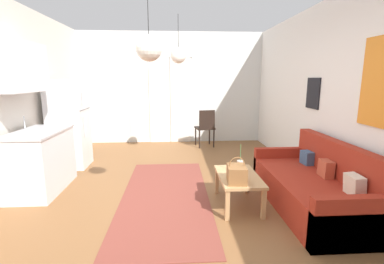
{
  "coord_description": "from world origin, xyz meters",
  "views": [
    {
      "loc": [
        0.06,
        -3.35,
        1.64
      ],
      "look_at": [
        0.36,
        1.29,
        0.72
      ],
      "focal_mm": 25.61,
      "sensor_mm": 36.0,
      "label": 1
    }
  ],
  "objects_px": {
    "refrigerator": "(69,124)",
    "pendant_lamp_near": "(149,48)",
    "couch": "(316,187)",
    "accent_chair": "(206,126)",
    "bamboo_vase": "(240,167)",
    "handbag": "(237,174)",
    "pendant_lamp_far": "(178,56)",
    "coffee_table": "(238,179)"
  },
  "relations": [
    {
      "from": "pendant_lamp_near",
      "to": "pendant_lamp_far",
      "type": "bearing_deg",
      "value": 80.3
    },
    {
      "from": "refrigerator",
      "to": "pendant_lamp_near",
      "type": "relative_size",
      "value": 1.69
    },
    {
      "from": "coffee_table",
      "to": "handbag",
      "type": "bearing_deg",
      "value": -108.92
    },
    {
      "from": "couch",
      "to": "accent_chair",
      "type": "relative_size",
      "value": 2.13
    },
    {
      "from": "pendant_lamp_near",
      "to": "couch",
      "type": "bearing_deg",
      "value": 1.6
    },
    {
      "from": "couch",
      "to": "refrigerator",
      "type": "distance_m",
      "value": 4.24
    },
    {
      "from": "couch",
      "to": "handbag",
      "type": "xyz_separation_m",
      "value": [
        -1.05,
        -0.1,
        0.24
      ]
    },
    {
      "from": "refrigerator",
      "to": "pendant_lamp_far",
      "type": "height_order",
      "value": "pendant_lamp_far"
    },
    {
      "from": "bamboo_vase",
      "to": "refrigerator",
      "type": "height_order",
      "value": "refrigerator"
    },
    {
      "from": "couch",
      "to": "bamboo_vase",
      "type": "distance_m",
      "value": 0.99
    },
    {
      "from": "couch",
      "to": "handbag",
      "type": "height_order",
      "value": "couch"
    },
    {
      "from": "refrigerator",
      "to": "accent_chair",
      "type": "bearing_deg",
      "value": 26.0
    },
    {
      "from": "bamboo_vase",
      "to": "pendant_lamp_far",
      "type": "xyz_separation_m",
      "value": [
        -0.77,
        1.81,
        1.55
      ]
    },
    {
      "from": "refrigerator",
      "to": "pendant_lamp_near",
      "type": "height_order",
      "value": "pendant_lamp_near"
    },
    {
      "from": "bamboo_vase",
      "to": "accent_chair",
      "type": "relative_size",
      "value": 0.44
    },
    {
      "from": "handbag",
      "to": "couch",
      "type": "bearing_deg",
      "value": 5.37
    },
    {
      "from": "handbag",
      "to": "refrigerator",
      "type": "height_order",
      "value": "refrigerator"
    },
    {
      "from": "couch",
      "to": "accent_chair",
      "type": "bearing_deg",
      "value": 107.95
    },
    {
      "from": "refrigerator",
      "to": "pendant_lamp_far",
      "type": "bearing_deg",
      "value": 2.28
    },
    {
      "from": "coffee_table",
      "to": "couch",
      "type": "bearing_deg",
      "value": -7.91
    },
    {
      "from": "coffee_table",
      "to": "bamboo_vase",
      "type": "xyz_separation_m",
      "value": [
        0.03,
        0.07,
        0.15
      ]
    },
    {
      "from": "pendant_lamp_far",
      "to": "couch",
      "type": "bearing_deg",
      "value": -49.7
    },
    {
      "from": "bamboo_vase",
      "to": "pendant_lamp_far",
      "type": "bearing_deg",
      "value": 112.98
    },
    {
      "from": "bamboo_vase",
      "to": "coffee_table",
      "type": "bearing_deg",
      "value": -116.13
    },
    {
      "from": "accent_chair",
      "to": "coffee_table",
      "type": "bearing_deg",
      "value": 80.54
    },
    {
      "from": "coffee_table",
      "to": "bamboo_vase",
      "type": "distance_m",
      "value": 0.16
    },
    {
      "from": "refrigerator",
      "to": "accent_chair",
      "type": "relative_size",
      "value": 1.78
    },
    {
      "from": "accent_chair",
      "to": "refrigerator",
      "type": "bearing_deg",
      "value": 15.11
    },
    {
      "from": "pendant_lamp_near",
      "to": "pendant_lamp_far",
      "type": "distance_m",
      "value": 2.1
    },
    {
      "from": "bamboo_vase",
      "to": "pendant_lamp_near",
      "type": "bearing_deg",
      "value": -166.87
    },
    {
      "from": "bamboo_vase",
      "to": "pendant_lamp_near",
      "type": "height_order",
      "value": "pendant_lamp_near"
    },
    {
      "from": "coffee_table",
      "to": "accent_chair",
      "type": "bearing_deg",
      "value": 91.43
    },
    {
      "from": "bamboo_vase",
      "to": "pendant_lamp_near",
      "type": "distance_m",
      "value": 1.86
    },
    {
      "from": "couch",
      "to": "pendant_lamp_far",
      "type": "xyz_separation_m",
      "value": [
        -1.7,
        2.01,
        1.78
      ]
    },
    {
      "from": "refrigerator",
      "to": "couch",
      "type": "bearing_deg",
      "value": -27.3
    },
    {
      "from": "handbag",
      "to": "pendant_lamp_near",
      "type": "relative_size",
      "value": 0.33
    },
    {
      "from": "coffee_table",
      "to": "refrigerator",
      "type": "bearing_deg",
      "value": 147.03
    },
    {
      "from": "refrigerator",
      "to": "coffee_table",
      "type": "bearing_deg",
      "value": -32.97
    },
    {
      "from": "coffee_table",
      "to": "pendant_lamp_near",
      "type": "xyz_separation_m",
      "value": [
        -1.09,
        -0.19,
        1.61
      ]
    },
    {
      "from": "pendant_lamp_near",
      "to": "coffee_table",
      "type": "bearing_deg",
      "value": 10.06
    },
    {
      "from": "couch",
      "to": "refrigerator",
      "type": "relative_size",
      "value": 1.2
    },
    {
      "from": "bamboo_vase",
      "to": "refrigerator",
      "type": "bearing_deg",
      "value": 148.35
    }
  ]
}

